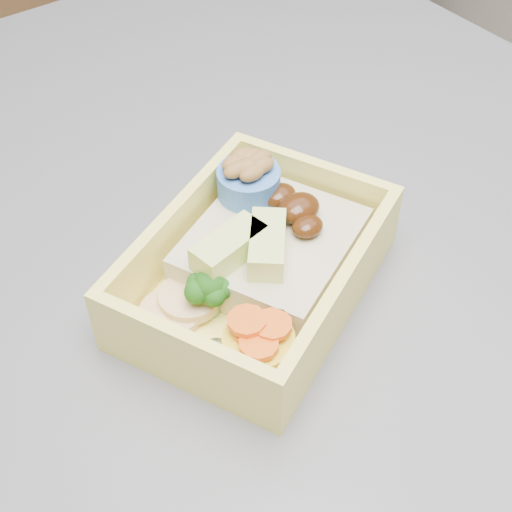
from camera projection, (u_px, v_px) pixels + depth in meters
bento_box at (257, 262)px, 0.48m from camera, size 0.22×0.20×0.07m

